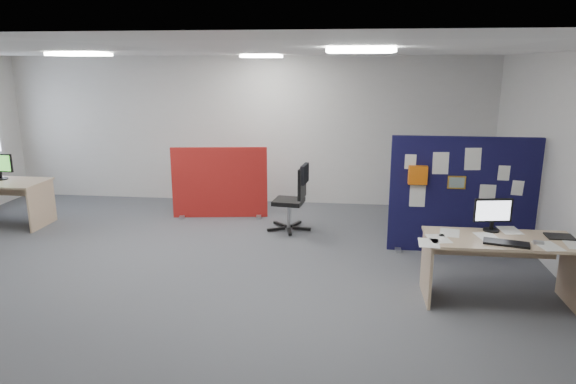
# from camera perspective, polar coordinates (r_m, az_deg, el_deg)

# --- Properties ---
(floor) EXTENTS (9.00, 9.00, 0.00)m
(floor) POSITION_cam_1_polar(r_m,az_deg,el_deg) (6.68, -10.57, -8.68)
(floor) COLOR #4C4F53
(floor) RESTS_ON ground
(ceiling) EXTENTS (9.00, 7.00, 0.02)m
(ceiling) POSITION_cam_1_polar(r_m,az_deg,el_deg) (6.17, -11.72, 15.14)
(ceiling) COLOR white
(ceiling) RESTS_ON wall_back
(wall_back) EXTENTS (9.00, 0.02, 2.70)m
(wall_back) POSITION_cam_1_polar(r_m,az_deg,el_deg) (9.63, -4.78, 6.83)
(wall_back) COLOR silver
(wall_back) RESTS_ON floor
(ceiling_lights) EXTENTS (4.10, 4.10, 0.04)m
(ceiling_lights) POSITION_cam_1_polar(r_m,az_deg,el_deg) (6.72, -7.08, 14.95)
(ceiling_lights) COLOR white
(ceiling_lights) RESTS_ON ceiling
(navy_divider) EXTENTS (1.96, 0.30, 1.62)m
(navy_divider) POSITION_cam_1_polar(r_m,az_deg,el_deg) (7.37, 18.67, -0.35)
(navy_divider) COLOR #100E36
(navy_divider) RESTS_ON floor
(main_desk) EXTENTS (1.59, 0.70, 0.73)m
(main_desk) POSITION_cam_1_polar(r_m,az_deg,el_deg) (6.08, 22.37, -6.26)
(main_desk) COLOR tan
(main_desk) RESTS_ON floor
(monitor_main) EXTENTS (0.43, 0.18, 0.38)m
(monitor_main) POSITION_cam_1_polar(r_m,az_deg,el_deg) (6.15, 21.81, -2.19)
(monitor_main) COLOR black
(monitor_main) RESTS_ON main_desk
(keyboard) EXTENTS (0.48, 0.29, 0.02)m
(keyboard) POSITION_cam_1_polar(r_m,az_deg,el_deg) (5.82, 23.09, -5.24)
(keyboard) COLOR black
(keyboard) RESTS_ON main_desk
(mouse) EXTENTS (0.11, 0.07, 0.03)m
(mouse) POSITION_cam_1_polar(r_m,az_deg,el_deg) (5.97, 26.07, -5.07)
(mouse) COLOR #96979B
(mouse) RESTS_ON main_desk
(paper_tray) EXTENTS (0.29, 0.23, 0.01)m
(paper_tray) POSITION_cam_1_polar(r_m,az_deg,el_deg) (6.30, 27.96, -4.40)
(paper_tray) COLOR black
(paper_tray) RESTS_ON main_desk
(red_divider) EXTENTS (1.60, 0.30, 1.21)m
(red_divider) POSITION_cam_1_polar(r_m,az_deg,el_deg) (8.74, -7.60, 0.97)
(red_divider) COLOR maroon
(red_divider) RESTS_ON floor
(office_chair) EXTENTS (0.68, 0.69, 1.04)m
(office_chair) POSITION_cam_1_polar(r_m,az_deg,el_deg) (7.95, 0.82, -0.21)
(office_chair) COLOR black
(office_chair) RESTS_ON floor
(desk_papers) EXTENTS (1.75, 0.86, 0.00)m
(desk_papers) POSITION_cam_1_polar(r_m,az_deg,el_deg) (5.93, 21.59, -4.84)
(desk_papers) COLOR white
(desk_papers) RESTS_ON main_desk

